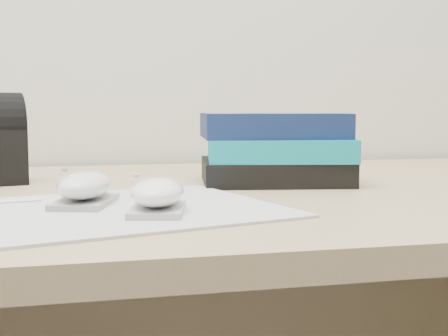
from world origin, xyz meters
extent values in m
cube|color=#A3855A|center=(0.00, 1.58, 0.71)|extent=(1.60, 0.80, 0.03)
cube|color=#97979F|center=(-0.23, 1.41, 0.73)|extent=(0.44, 0.38, 0.00)
cube|color=#949496|center=(-0.25, 1.45, 0.74)|extent=(0.09, 0.12, 0.01)
ellipsoid|color=white|center=(-0.25, 1.45, 0.76)|extent=(0.09, 0.12, 0.03)
ellipsoid|color=gray|center=(-0.27, 1.45, 0.77)|extent=(0.01, 0.01, 0.01)
cube|color=#A9A9AB|center=(-0.17, 1.38, 0.74)|extent=(0.08, 0.11, 0.01)
ellipsoid|color=white|center=(-0.17, 1.38, 0.76)|extent=(0.08, 0.11, 0.03)
ellipsoid|color=#969698|center=(-0.19, 1.38, 0.77)|extent=(0.01, 0.01, 0.01)
cube|color=black|center=(0.04, 1.63, 0.75)|extent=(0.24, 0.21, 0.04)
cube|color=#0E8D9D|center=(0.05, 1.62, 0.78)|extent=(0.24, 0.21, 0.03)
cube|color=#10214D|center=(0.04, 1.63, 0.82)|extent=(0.23, 0.20, 0.04)
cube|color=silver|center=(0.04, 1.61, 0.84)|extent=(0.22, 0.07, 0.00)
camera|label=1|loc=(-0.25, 0.71, 0.85)|focal=50.00mm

